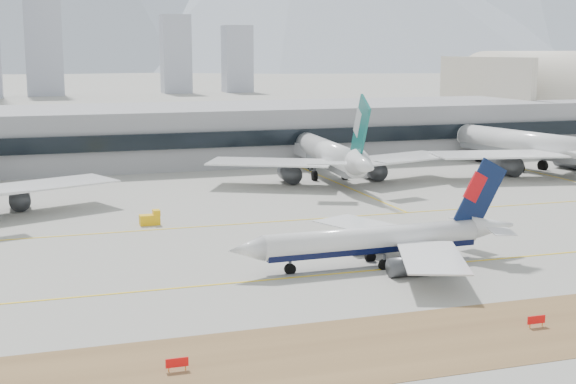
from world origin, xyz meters
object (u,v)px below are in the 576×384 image
object	(u,v)px
widebody_cathay	(331,156)
taxiing_airliner	(382,240)
widebody_china_air	(536,147)
terminal	(171,134)

from	to	relation	value
widebody_cathay	taxiing_airliner	bearing A→B (deg)	169.15
taxiing_airliner	widebody_cathay	world-z (taller)	widebody_cathay
widebody_china_air	widebody_cathay	bearing A→B (deg)	76.61
taxiing_airliner	widebody_china_air	distance (m)	101.91
taxiing_airliner	widebody_china_air	size ratio (longest dim) A/B	0.68
widebody_cathay	widebody_china_air	xyz separation A→B (m)	(54.10, -2.56, 0.51)
widebody_cathay	terminal	world-z (taller)	widebody_cathay
widebody_china_air	terminal	xyz separation A→B (m)	(-83.98, 47.54, 1.22)
terminal	widebody_cathay	bearing A→B (deg)	-56.39
taxiing_airliner	terminal	distance (m)	117.93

